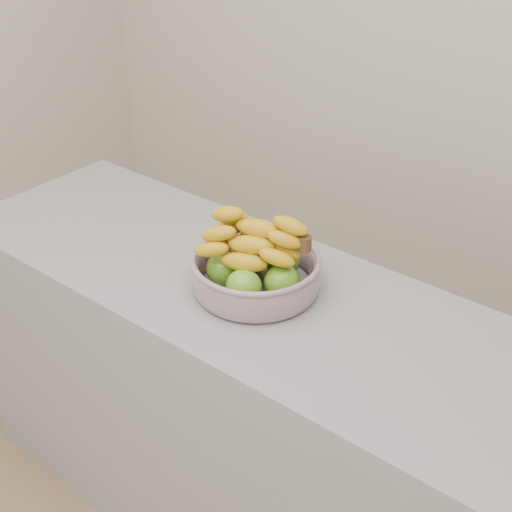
{
  "coord_description": "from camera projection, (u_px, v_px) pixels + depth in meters",
  "views": [
    {
      "loc": [
        0.91,
        -0.51,
        1.93
      ],
      "look_at": [
        -0.05,
        0.69,
        1.0
      ],
      "focal_mm": 50.0,
      "sensor_mm": 36.0,
      "label": 1
    }
  ],
  "objects": [
    {
      "name": "fruit_bowl",
      "position": [
        256.0,
        268.0,
        1.81
      ],
      "size": [
        0.33,
        0.33,
        0.21
      ],
      "rotation": [
        0.0,
        0.0,
        0.31
      ],
      "color": "#A3B2C4",
      "rests_on": "counter"
    },
    {
      "name": "counter",
      "position": [
        270.0,
        424.0,
        2.05
      ],
      "size": [
        2.0,
        0.6,
        0.9
      ],
      "primitive_type": "cube",
      "color": "gray",
      "rests_on": "ground"
    }
  ]
}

